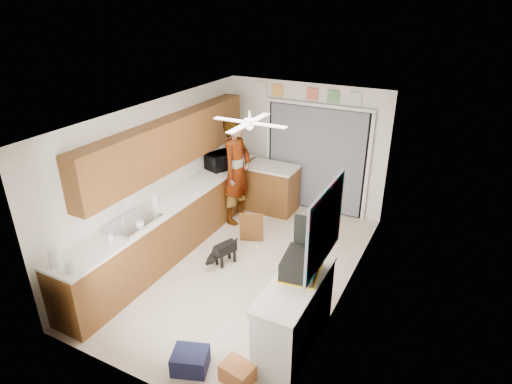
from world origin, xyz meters
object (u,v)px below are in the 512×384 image
at_px(microwave, 222,161).
at_px(suitcase, 301,264).
at_px(dog, 225,252).
at_px(navy_crate, 190,361).
at_px(cardboard_box, 237,373).
at_px(soap_bottle, 154,199).
at_px(man, 237,171).
at_px(paper_towel_roll, 54,257).
at_px(cup, 140,224).

height_order(microwave, suitcase, microwave).
bearing_deg(dog, navy_crate, -49.73).
distance_m(microwave, cardboard_box, 4.26).
xyz_separation_m(cardboard_box, navy_crate, (-0.57, -0.11, 0.01)).
relative_size(soap_bottle, man, 0.15).
height_order(paper_towel_roll, navy_crate, paper_towel_roll).
xyz_separation_m(cup, paper_towel_roll, (-0.26, -1.23, 0.09)).
distance_m(soap_bottle, cardboard_box, 2.99).
relative_size(soap_bottle, paper_towel_roll, 1.12).
relative_size(soap_bottle, suitcase, 0.55).
relative_size(paper_towel_roll, suitcase, 0.49).
bearing_deg(navy_crate, dog, 110.11).
bearing_deg(navy_crate, paper_towel_roll, -175.58).
relative_size(soap_bottle, navy_crate, 0.73).
bearing_deg(paper_towel_roll, dog, 63.50).
height_order(cup, suitcase, suitcase).
bearing_deg(microwave, soap_bottle, -161.51).
distance_m(microwave, man, 0.45).
bearing_deg(dog, soap_bottle, -139.88).
relative_size(cup, man, 0.06).
relative_size(microwave, suitcase, 1.04).
bearing_deg(soap_bottle, paper_towel_roll, -91.78).
height_order(microwave, man, man).
bearing_deg(cup, dog, 49.09).
height_order(microwave, soap_bottle, microwave).
height_order(paper_towel_roll, dog, paper_towel_roll).
xyz_separation_m(microwave, navy_crate, (1.72, -3.57, -0.97)).
height_order(suitcase, navy_crate, suitcase).
bearing_deg(microwave, navy_crate, -133.82).
relative_size(cardboard_box, navy_crate, 0.89).
xyz_separation_m(paper_towel_roll, navy_crate, (1.84, 0.14, -0.95)).
bearing_deg(soap_bottle, microwave, 87.96).
bearing_deg(navy_crate, soap_bottle, 136.89).
bearing_deg(cardboard_box, man, 119.46).
xyz_separation_m(soap_bottle, cardboard_box, (2.35, -1.56, -0.98)).
xyz_separation_m(soap_bottle, cup, (0.21, -0.58, -0.10)).
bearing_deg(cardboard_box, cup, 155.41).
bearing_deg(microwave, paper_towel_roll, -161.38).
relative_size(cup, paper_towel_roll, 0.43).
bearing_deg(man, dog, -157.12).
distance_m(suitcase, dog, 2.07).
bearing_deg(man, navy_crate, -158.25).
xyz_separation_m(paper_towel_roll, cardboard_box, (2.41, 0.25, -0.96)).
distance_m(paper_towel_roll, dog, 2.59).
relative_size(soap_bottle, dog, 0.57).
height_order(microwave, dog, microwave).
distance_m(soap_bottle, man, 1.82).
distance_m(soap_bottle, dog, 1.41).
height_order(navy_crate, man, man).
relative_size(suitcase, dog, 1.04).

